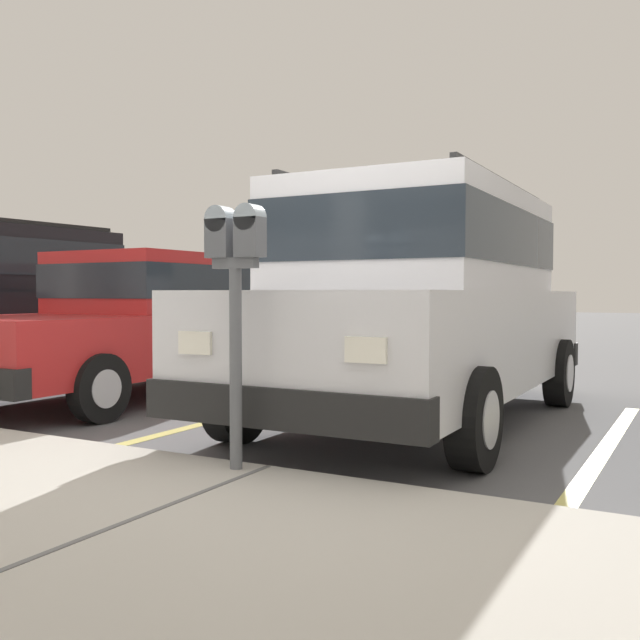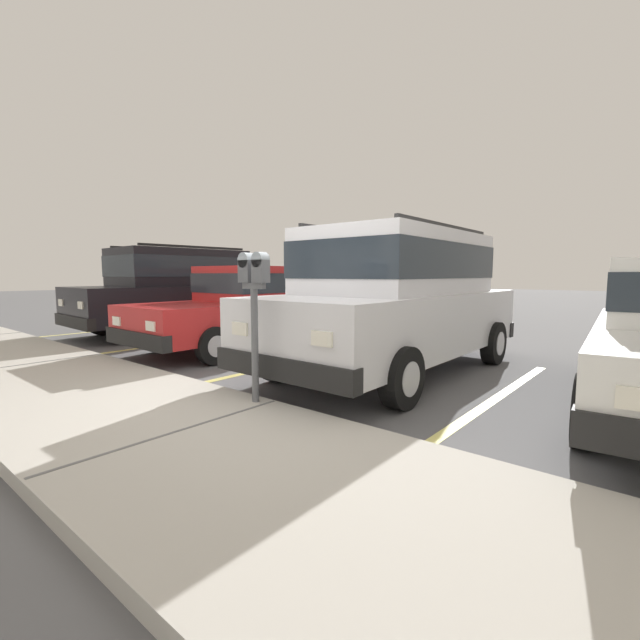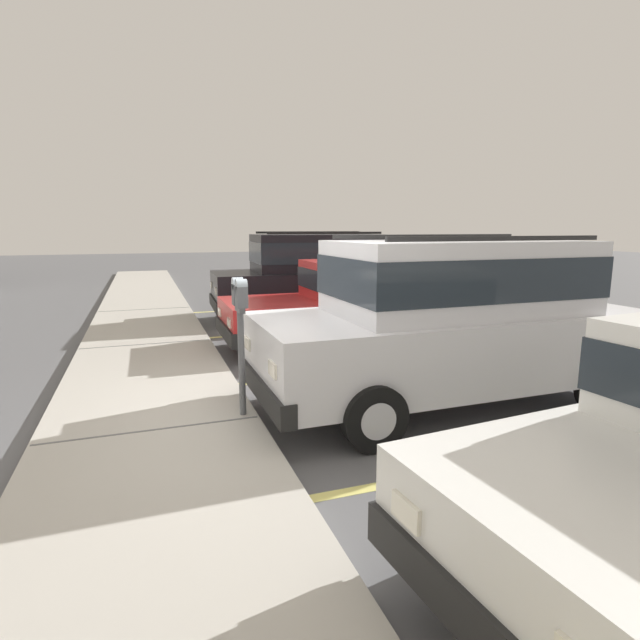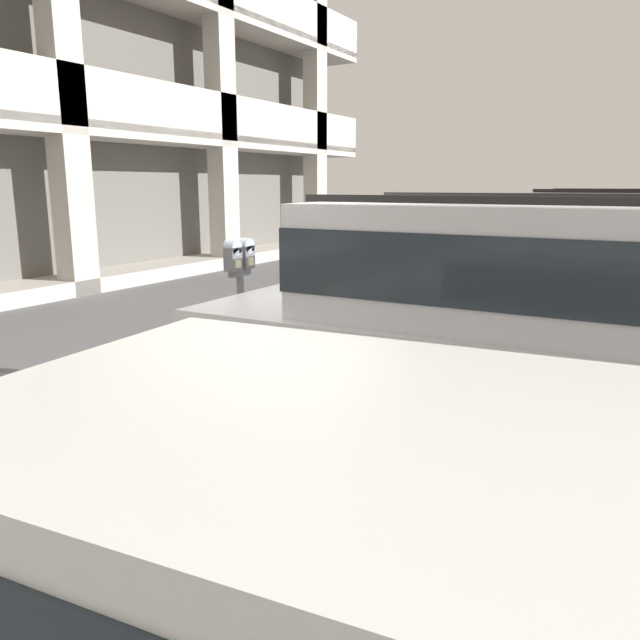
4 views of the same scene
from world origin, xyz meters
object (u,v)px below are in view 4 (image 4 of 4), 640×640
object	(u,v)px
parking_meter_near	(240,279)
red_sedan	(269,623)
blue_coupe	(625,252)
dark_hatchback	(576,296)
silver_suv	(504,325)

from	to	relation	value
parking_meter_near	red_sedan	bearing A→B (deg)	-142.04
red_sedan	blue_coupe	xyz separation A→B (m)	(9.34, -0.26, 0.27)
dark_hatchback	silver_suv	bearing A→B (deg)	178.98
silver_suv	red_sedan	bearing A→B (deg)	-178.49
silver_suv	blue_coupe	size ratio (longest dim) A/B	0.99
blue_coupe	silver_suv	bearing A→B (deg)	179.31
red_sedan	dark_hatchback	world-z (taller)	same
red_sedan	parking_meter_near	world-z (taller)	parking_meter_near
dark_hatchback	parking_meter_near	world-z (taller)	parking_meter_near
red_sedan	dark_hatchback	bearing A→B (deg)	-4.47
silver_suv	red_sedan	xyz separation A→B (m)	(-3.24, -0.11, -0.27)
parking_meter_near	blue_coupe	bearing A→B (deg)	-25.98
dark_hatchback	blue_coupe	xyz separation A→B (m)	(2.90, -0.29, 0.27)
blue_coupe	dark_hatchback	bearing A→B (deg)	177.02
dark_hatchback	red_sedan	bearing A→B (deg)	-179.41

